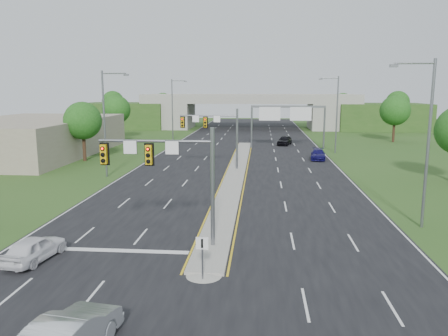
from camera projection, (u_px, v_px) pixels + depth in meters
The scene contains 25 objects.
ground at pixel (213, 247), 25.40m from camera, with size 240.00×240.00×0.00m, color #2B4F1C.
road at pixel (241, 157), 59.73m from camera, with size 24.00×160.00×0.02m, color black.
median at pixel (236, 173), 47.95m from camera, with size 2.00×54.00×0.16m, color gray.
median_nose at pixel (204, 274), 21.46m from camera, with size 2.00×2.00×0.16m, color gray.
lane_markings at pixel (234, 164), 53.81m from camera, with size 23.72×160.00×0.01m.
signal_mast_near at pixel (173, 167), 24.69m from camera, with size 6.62×0.60×7.00m.
signal_mast_far at pixel (217, 129), 49.21m from camera, with size 6.62×0.60×7.00m.
keep_right_sign at pixel (202, 251), 20.70m from camera, with size 0.60×0.13×2.20m.
sign_gantry at pixel (287, 115), 67.98m from camera, with size 11.58×0.44×6.67m.
overpass at pixel (250, 114), 103.24m from camera, with size 80.00×14.00×8.10m.
lightpole_l_mid at pixel (106, 119), 45.06m from camera, with size 2.85×0.25×11.00m.
lightpole_l_far at pixel (173, 106), 79.39m from camera, with size 2.85×0.25×11.00m.
lightpole_r_near at pixel (426, 136), 28.12m from camera, with size 2.85×0.25×11.00m.
lightpole_r_far at pixel (336, 111), 62.45m from camera, with size 2.85×0.25×11.00m.
tree_l_near at pixel (83, 121), 55.59m from camera, with size 4.80×4.80×7.60m.
tree_l_mid at pixel (116, 110), 80.39m from camera, with size 5.20×5.20×8.12m.
tree_r_mid at pixel (395, 111), 76.21m from camera, with size 5.20×5.20×8.12m.
tree_back_a at pixel (113, 102), 119.75m from camera, with size 6.00×6.00×8.85m.
tree_back_b at pixel (163, 103), 118.64m from camera, with size 5.60×5.60×8.32m.
tree_back_c at pixel (343, 104), 114.63m from camera, with size 5.60×5.60×8.32m.
tree_back_d at pixel (398, 103), 113.40m from camera, with size 6.00×6.00×8.85m.
commercial_building at pixel (30, 137), 61.80m from camera, with size 18.00×30.00×5.00m, color gray.
car_white at pixel (34, 248), 23.31m from camera, with size 1.61×4.01×1.37m, color silver.
car_far_b at pixel (318, 154), 57.41m from camera, with size 1.85×4.56×1.32m, color #100C4D.
car_far_c at pixel (285, 140), 72.67m from camera, with size 1.81×4.49×1.53m, color black.
Camera 1 is at (2.70, -24.05, 9.03)m, focal length 35.00 mm.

